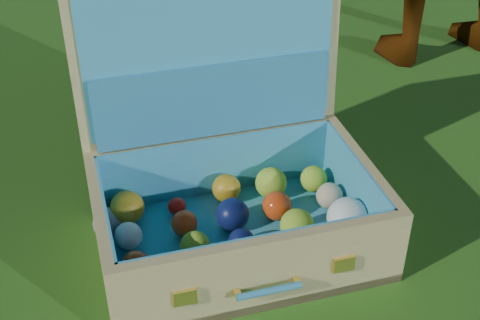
# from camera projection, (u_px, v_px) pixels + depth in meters

# --- Properties ---
(ground) EXTENTS (60.00, 60.00, 0.00)m
(ground) POSITION_uv_depth(u_px,v_px,m) (311.00, 249.00, 1.53)
(ground) COLOR #215114
(ground) RESTS_ON ground
(stray_ball) EXTENTS (0.08, 0.08, 0.08)m
(stray_ball) POSITION_uv_depth(u_px,v_px,m) (109.00, 223.00, 1.55)
(stray_ball) COLOR teal
(stray_ball) RESTS_ON ground
(suitcase) EXTENTS (0.74, 0.66, 0.60)m
(suitcase) POSITION_uv_depth(u_px,v_px,m) (230.00, 169.00, 1.50)
(suitcase) COLOR tan
(suitcase) RESTS_ON ground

